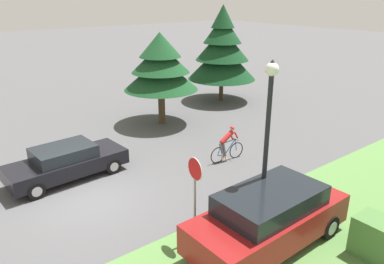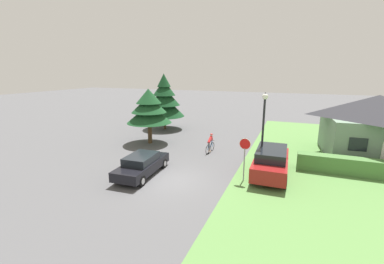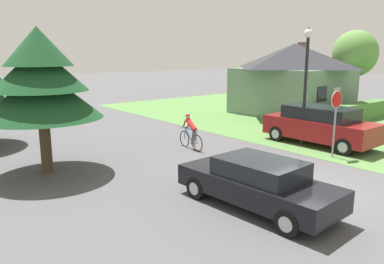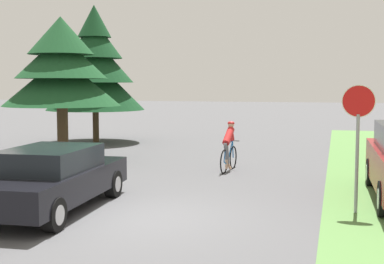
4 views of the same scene
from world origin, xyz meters
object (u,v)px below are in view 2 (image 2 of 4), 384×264
Objects in this scene: cottage_house at (375,126)px; conifer_tall_far at (164,100)px; stop_sign at (245,151)px; parked_suv_right at (271,162)px; sedan_left_lane at (142,165)px; conifer_tall_near at (149,108)px; cyclist at (210,144)px; street_lamp at (264,121)px.

conifer_tall_far is at bearing 167.58° from cottage_house.
conifer_tall_far is (-19.40, 2.89, 0.86)m from cottage_house.
cottage_house is at bearing -8.48° from conifer_tall_far.
cottage_house is 2.83× the size of stop_sign.
parked_suv_right is 2.30m from stop_sign.
parked_suv_right is 1.88× the size of stop_sign.
conifer_tall_near reaches higher than sedan_left_lane.
cyclist is 10.20m from conifer_tall_far.
cottage_house is 1.21× the size of conifer_tall_far.
street_lamp is 14.92m from conifer_tall_far.
conifer_tall_far is at bearing 18.21° from sedan_left_lane.
sedan_left_lane is 6.48m from stop_sign.
cottage_house reaches higher than parked_suv_right.
street_lamp is (4.37, -2.64, 2.68)m from cyclist.
street_lamp is (0.76, 1.98, 1.55)m from stop_sign.
conifer_tall_near is (-11.03, 3.69, 2.32)m from parked_suv_right.
sedan_left_lane is 0.74× the size of conifer_tall_far.
street_lamp reaches higher than cottage_house.
street_lamp is (-0.66, 0.45, 2.51)m from parked_suv_right.
stop_sign is at bearing -139.49° from cottage_house.
cyclist is 0.34× the size of street_lamp.
cottage_house is 1.45× the size of street_lamp.
conifer_tall_near is 0.80× the size of conifer_tall_far.
cottage_house is 1.52× the size of conifer_tall_near.
stop_sign reaches higher than sedan_left_lane.
parked_suv_right reaches higher than sedan_left_lane.
sedan_left_lane is 13.68m from conifer_tall_far.
stop_sign is 0.51× the size of street_lamp.
street_lamp is at bearing -17.34° from conifer_tall_near.
conifer_tall_far is (-1.50, 5.80, 0.11)m from conifer_tall_near.
cottage_house reaches higher than sedan_left_lane.
cottage_house reaches higher than stop_sign.
stop_sign is (-1.43, -1.54, 0.96)m from parked_suv_right.
cottage_house is 4.31× the size of cyclist.
parked_suv_right is at bearing -18.48° from conifer_tall_near.
conifer_tall_far is (-4.91, 12.49, 2.64)m from sedan_left_lane.
stop_sign is 2.63m from street_lamp.
parked_suv_right is at bearing -37.13° from conifer_tall_far.
sedan_left_lane is 0.88× the size of street_lamp.
stop_sign is at bearing -28.53° from conifer_tall_near.
parked_suv_right is 2.63m from street_lamp.
stop_sign is 0.54× the size of conifer_tall_near.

